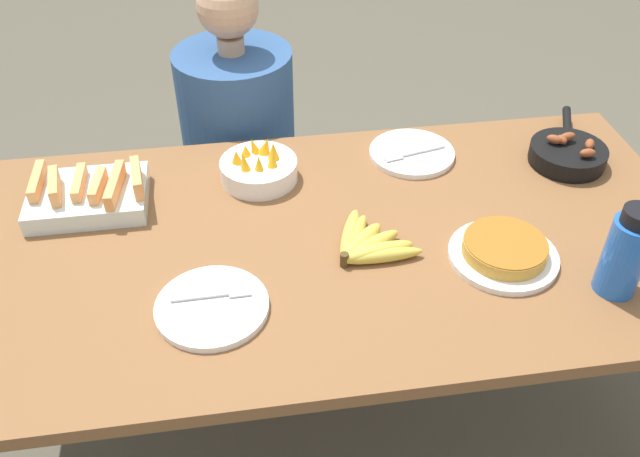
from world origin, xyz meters
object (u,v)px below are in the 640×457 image
(water_bottle, at_px, (626,253))
(skillet, at_px, (568,153))
(person_figure, at_px, (242,173))
(melon_tray, at_px, (89,195))
(fruit_bowl_mango, at_px, (259,168))
(empty_plate_near_front, at_px, (412,153))
(empty_plate_far_left, at_px, (212,307))
(frittata_plate_center, at_px, (504,251))
(banana_bunch, at_px, (365,245))

(water_bottle, bearing_deg, skillet, 77.36)
(skillet, relative_size, person_figure, 0.29)
(melon_tray, height_order, fruit_bowl_mango, fruit_bowl_mango)
(empty_plate_near_front, distance_m, person_figure, 0.67)
(empty_plate_near_front, height_order, fruit_bowl_mango, fruit_bowl_mango)
(empty_plate_near_front, height_order, water_bottle, water_bottle)
(empty_plate_far_left, bearing_deg, melon_tray, 125.42)
(person_figure, bearing_deg, empty_plate_near_front, -38.44)
(fruit_bowl_mango, height_order, person_figure, person_figure)
(melon_tray, distance_m, frittata_plate_center, 1.03)
(banana_bunch, height_order, frittata_plate_center, frittata_plate_center)
(banana_bunch, xyz_separation_m, empty_plate_near_front, (0.21, 0.38, -0.01))
(skillet, distance_m, frittata_plate_center, 0.48)
(frittata_plate_center, bearing_deg, empty_plate_far_left, -174.61)
(empty_plate_far_left, bearing_deg, water_bottle, -4.30)
(skillet, height_order, frittata_plate_center, skillet)
(water_bottle, bearing_deg, person_figure, 129.16)
(melon_tray, height_order, empty_plate_far_left, melon_tray)
(fruit_bowl_mango, xyz_separation_m, person_figure, (-0.04, 0.42, -0.30))
(melon_tray, distance_m, empty_plate_near_front, 0.88)
(melon_tray, bearing_deg, person_figure, 50.41)
(banana_bunch, xyz_separation_m, frittata_plate_center, (0.31, -0.07, 0.00))
(empty_plate_near_front, bearing_deg, frittata_plate_center, -77.56)
(frittata_plate_center, relative_size, empty_plate_near_front, 1.06)
(empty_plate_near_front, relative_size, water_bottle, 1.10)
(skillet, bearing_deg, banana_bunch, 137.61)
(skillet, bearing_deg, person_figure, 85.37)
(melon_tray, relative_size, empty_plate_near_front, 1.23)
(empty_plate_far_left, bearing_deg, person_figure, 83.68)
(melon_tray, height_order, empty_plate_near_front, melon_tray)
(banana_bunch, xyz_separation_m, water_bottle, (0.52, -0.20, 0.08))
(banana_bunch, bearing_deg, frittata_plate_center, -13.42)
(person_figure, bearing_deg, banana_bunch, -70.81)
(fruit_bowl_mango, bearing_deg, person_figure, 95.43)
(frittata_plate_center, height_order, empty_plate_far_left, frittata_plate_center)
(banana_bunch, xyz_separation_m, fruit_bowl_mango, (-0.22, 0.33, 0.02))
(frittata_plate_center, xyz_separation_m, fruit_bowl_mango, (-0.53, 0.41, 0.01))
(frittata_plate_center, bearing_deg, empty_plate_near_front, 102.44)
(empty_plate_near_front, bearing_deg, water_bottle, -62.23)
(empty_plate_far_left, relative_size, person_figure, 0.22)
(frittata_plate_center, relative_size, fruit_bowl_mango, 1.23)
(fruit_bowl_mango, relative_size, water_bottle, 0.95)
(melon_tray, distance_m, fruit_bowl_mango, 0.44)
(skillet, height_order, water_bottle, water_bottle)
(melon_tray, relative_size, skillet, 0.89)
(frittata_plate_center, height_order, empty_plate_near_front, frittata_plate_center)
(frittata_plate_center, height_order, water_bottle, water_bottle)
(fruit_bowl_mango, bearing_deg, water_bottle, -35.86)
(fruit_bowl_mango, bearing_deg, empty_plate_far_left, -106.52)
(water_bottle, height_order, person_figure, person_figure)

